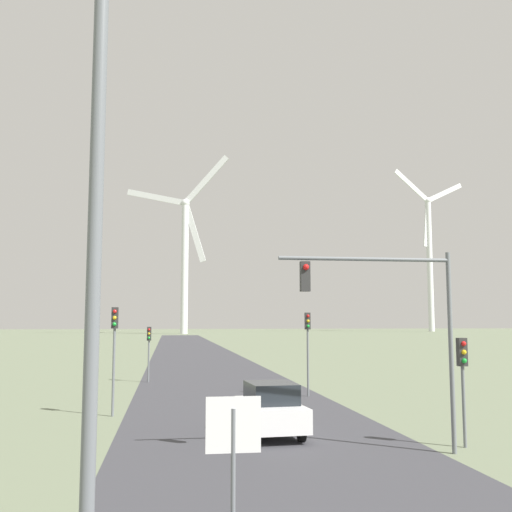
% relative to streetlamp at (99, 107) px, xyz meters
% --- Properties ---
extents(road_surface, '(10.00, 240.00, 0.01)m').
position_rel_streetlamp_xyz_m(road_surface, '(4.13, 42.04, -6.65)').
color(road_surface, '#38383D').
rests_on(road_surface, ground).
extents(streetlamp, '(2.61, 0.32, 10.82)m').
position_rel_streetlamp_xyz_m(streetlamp, '(0.00, 0.00, 0.00)').
color(streetlamp, slate).
rests_on(streetlamp, ground).
extents(stop_sign_near, '(0.81, 0.07, 2.89)m').
position_rel_streetlamp_xyz_m(stop_sign_near, '(1.86, 1.38, -4.63)').
color(stop_sign_near, slate).
rests_on(stop_sign_near, ground).
extents(traffic_light_post_near_left, '(0.28, 0.34, 4.56)m').
position_rel_streetlamp_xyz_m(traffic_light_post_near_left, '(-1.36, 18.75, -3.33)').
color(traffic_light_post_near_left, slate).
rests_on(traffic_light_post_near_left, ground).
extents(traffic_light_post_near_right, '(0.28, 0.34, 3.44)m').
position_rel_streetlamp_xyz_m(traffic_light_post_near_right, '(10.26, 10.80, -4.13)').
color(traffic_light_post_near_right, slate).
rests_on(traffic_light_post_near_right, ground).
extents(traffic_light_post_mid_left, '(0.28, 0.33, 3.59)m').
position_rel_streetlamp_xyz_m(traffic_light_post_mid_left, '(-0.34, 32.79, -4.01)').
color(traffic_light_post_mid_left, slate).
rests_on(traffic_light_post_mid_left, ground).
extents(traffic_light_post_mid_right, '(0.28, 0.34, 4.42)m').
position_rel_streetlamp_xyz_m(traffic_light_post_mid_right, '(8.31, 24.10, -3.42)').
color(traffic_light_post_mid_right, slate).
rests_on(traffic_light_post_mid_right, ground).
extents(traffic_light_mast_overhead, '(5.44, 0.35, 6.11)m').
position_rel_streetlamp_xyz_m(traffic_light_mast_overhead, '(7.60, 10.02, -2.23)').
color(traffic_light_mast_overhead, slate).
rests_on(traffic_light_mast_overhead, ground).
extents(car_approaching, '(2.11, 4.22, 1.83)m').
position_rel_streetlamp_xyz_m(car_approaching, '(4.50, 13.68, -5.74)').
color(car_approaching, white).
rests_on(car_approaching, ground).
extents(wind_turbine_left, '(31.56, 9.84, 55.46)m').
position_rel_streetlamp_xyz_m(wind_turbine_left, '(5.59, 177.69, 18.86)').
color(wind_turbine_left, silver).
rests_on(wind_turbine_left, ground).
extents(wind_turbine_center, '(31.20, 8.53, 61.53)m').
position_rel_streetlamp_xyz_m(wind_turbine_center, '(99.73, 208.72, 23.80)').
color(wind_turbine_center, silver).
rests_on(wind_turbine_center, ground).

